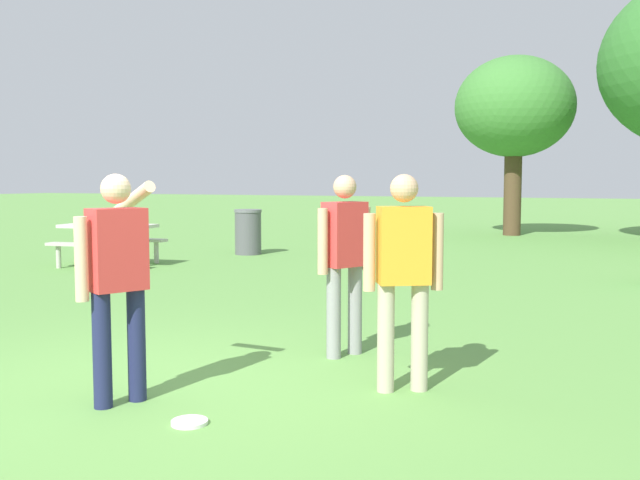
{
  "coord_description": "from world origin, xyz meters",
  "views": [
    {
      "loc": [
        3.34,
        -4.3,
        1.6
      ],
      "look_at": [
        0.51,
        2.17,
        1.0
      ],
      "focal_mm": 40.1,
      "sensor_mm": 36.0,
      "label": 1
    }
  ],
  "objects": [
    {
      "name": "ground_plane",
      "position": [
        0.0,
        0.0,
        0.0
      ],
      "size": [
        120.0,
        120.0,
        0.0
      ],
      "primitive_type": "plane",
      "color": "#609947"
    },
    {
      "name": "person_bystander",
      "position": [
        1.79,
        0.81,
        0.94
      ],
      "size": [
        0.54,
        0.38,
        1.64
      ],
      "color": "#B7AD93",
      "rests_on": "ground"
    },
    {
      "name": "person_thrower",
      "position": [
        0.02,
        -0.3,
        0.96
      ],
      "size": [
        0.59,
        0.8,
        1.64
      ],
      "color": "#1E234C",
      "rests_on": "ground"
    },
    {
      "name": "picnic_table_near",
      "position": [
        -5.54,
        6.2,
        0.56
      ],
      "size": [
        1.87,
        1.63,
        0.77
      ],
      "color": "beige",
      "rests_on": "ground"
    },
    {
      "name": "person_catcher",
      "position": [
        0.98,
        1.64,
        0.94
      ],
      "size": [
        0.36,
        0.56,
        1.64
      ],
      "color": "gray",
      "rests_on": "ground"
    },
    {
      "name": "tree_tall_left",
      "position": [
        0.19,
        16.62,
        3.6
      ],
      "size": [
        3.34,
        3.34,
        5.07
      ],
      "color": "#4C3823",
      "rests_on": "ground"
    },
    {
      "name": "frisbee",
      "position": [
        0.73,
        -0.46,
        0.01
      ],
      "size": [
        0.24,
        0.24,
        0.03
      ],
      "primitive_type": "cylinder",
      "color": "white",
      "rests_on": "ground"
    },
    {
      "name": "trash_can_further_along",
      "position": [
        -4.17,
        9.01,
        0.48
      ],
      "size": [
        0.59,
        0.59,
        0.96
      ],
      "color": "#515156",
      "rests_on": "ground"
    }
  ]
}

